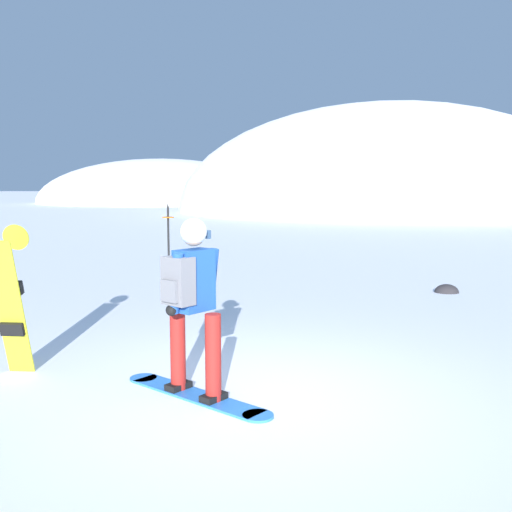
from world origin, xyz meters
TOP-DOWN VIEW (x-y plane):
  - ground_plane at (0.00, 0.00)m, footprint 300.00×300.00m
  - ridge_peak_main at (6.31, 39.62)m, footprint 31.09×27.98m
  - ridge_peak_far at (-15.35, 57.54)m, footprint 26.30×23.67m
  - snowboarder_main at (-0.54, -0.06)m, footprint 1.56×1.17m
  - spare_snowboard at (-2.56, 0.41)m, footprint 0.28×0.46m
  - piste_marker_near at (-1.86, 4.52)m, footprint 0.20×0.20m
  - rock_dark at (3.14, 5.80)m, footprint 0.45×0.38m

SIDE VIEW (x-z plane):
  - ground_plane at x=0.00m, z-range 0.00..0.00m
  - ridge_peak_main at x=6.31m, z-range -7.90..7.90m
  - ridge_peak_far at x=-15.35m, z-range -4.69..4.69m
  - rock_dark at x=3.14m, z-range -0.16..0.16m
  - spare_snowboard at x=-2.56m, z-range 0.01..1.62m
  - snowboarder_main at x=-0.54m, z-range 0.06..1.78m
  - piste_marker_near at x=-1.86m, z-range 0.13..1.85m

